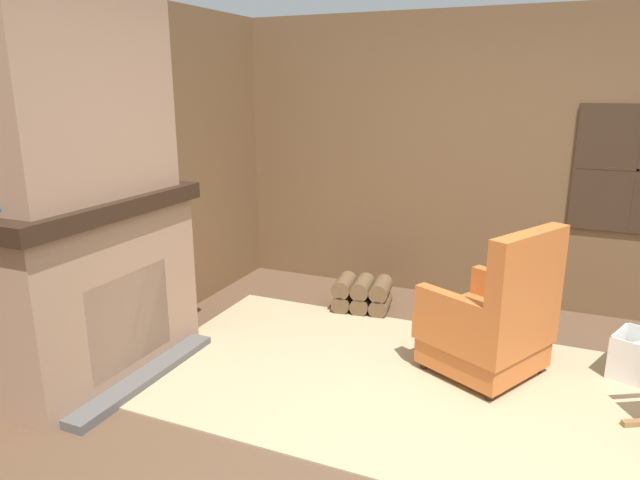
{
  "coord_description": "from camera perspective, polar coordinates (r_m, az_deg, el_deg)",
  "views": [
    {
      "loc": [
        0.48,
        -2.68,
        1.91
      ],
      "look_at": [
        -0.98,
        0.71,
        0.9
      ],
      "focal_mm": 32.0,
      "sensor_mm": 36.0,
      "label": 1
    }
  ],
  "objects": [
    {
      "name": "wood_panel_wall_left",
      "position": [
        4.03,
        -24.18,
        4.76
      ],
      "size": [
        0.06,
        5.47,
        2.53
      ],
      "color": "brown",
      "rests_on": "ground"
    },
    {
      "name": "oil_lamp_vase",
      "position": [
        3.51,
        -28.81,
        3.83
      ],
      "size": [
        0.13,
        0.13,
        0.3
      ],
      "color": "#47708E",
      "rests_on": "fireplace_hearth"
    },
    {
      "name": "firewood_stack",
      "position": [
        4.99,
        4.26,
        -5.44
      ],
      "size": [
        0.52,
        0.39,
        0.3
      ],
      "rotation": [
        0.0,
        0.0,
        0.13
      ],
      "color": "brown",
      "rests_on": "ground"
    },
    {
      "name": "ground_plane",
      "position": [
        3.32,
        11.4,
        -20.12
      ],
      "size": [
        14.0,
        14.0,
        0.0
      ],
      "primitive_type": "plane",
      "color": "brown"
    },
    {
      "name": "wood_panel_wall_back",
      "position": [
        5.2,
        18.38,
        7.4
      ],
      "size": [
        5.47,
        0.09,
        2.53
      ],
      "color": "brown",
      "rests_on": "ground"
    },
    {
      "name": "decorative_plate_on_mantel",
      "position": [
        3.93,
        -21.98,
        6.16
      ],
      "size": [
        0.07,
        0.29,
        0.29
      ],
      "color": "gold",
      "rests_on": "fireplace_hearth"
    },
    {
      "name": "storage_case",
      "position": [
        4.14,
        -18.73,
        5.86
      ],
      "size": [
        0.17,
        0.23,
        0.14
      ],
      "color": "brown",
      "rests_on": "fireplace_hearth"
    },
    {
      "name": "chimney_breast",
      "position": [
        3.81,
        -22.64,
        13.49
      ],
      "size": [
        0.37,
        1.26,
        1.29
      ],
      "color": "#9E7A60",
      "rests_on": "fireplace_hearth"
    },
    {
      "name": "armchair",
      "position": [
        4.0,
        16.78,
        -8.05
      ],
      "size": [
        0.92,
        0.93,
        1.05
      ],
      "rotation": [
        0.0,
        0.0,
        2.66
      ],
      "color": "#C6662D",
      "rests_on": "ground"
    },
    {
      "name": "area_rug",
      "position": [
        3.9,
        10.06,
        -14.14
      ],
      "size": [
        3.74,
        2.0,
        0.01
      ],
      "color": "tan",
      "rests_on": "ground"
    },
    {
      "name": "fireplace_hearth",
      "position": [
        4.01,
        -20.69,
        -4.66
      ],
      "size": [
        0.63,
        1.53,
        1.22
      ],
      "color": "#9E7A60",
      "rests_on": "ground"
    }
  ]
}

